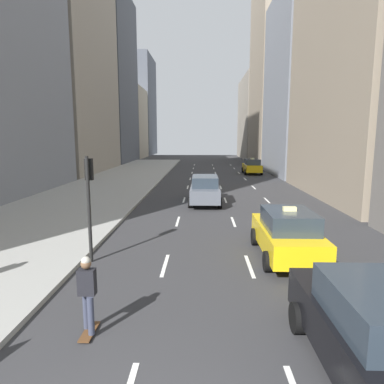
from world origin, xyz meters
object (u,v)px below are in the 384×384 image
object	(u,v)px
taxi_second	(252,166)
traffic_light_pole	(89,192)
sedan_black_near	(374,331)
taxi_lead	(287,233)
sedan_silver_behind	(205,189)
skateboarder	(87,292)

from	to	relation	value
taxi_second	traffic_light_pole	size ratio (longest dim) A/B	1.22
sedan_black_near	traffic_light_pole	xyz separation A→B (m)	(-6.75, 5.64, 1.51)
taxi_second	sedan_black_near	size ratio (longest dim) A/B	1.00
sedan_black_near	traffic_light_pole	size ratio (longest dim) A/B	1.23
taxi_lead	sedan_black_near	distance (m)	6.15
taxi_lead	taxi_second	size ratio (longest dim) A/B	1.00
taxi_second	sedan_silver_behind	bearing A→B (deg)	-107.15
sedan_black_near	skateboarder	world-z (taller)	sedan_black_near
skateboarder	traffic_light_pole	bearing A→B (deg)	107.04
traffic_light_pole	sedan_silver_behind	bearing A→B (deg)	69.39
taxi_lead	traffic_light_pole	world-z (taller)	traffic_light_pole
taxi_second	sedan_black_near	xyz separation A→B (m)	(-2.80, -34.29, 0.02)
taxi_lead	taxi_second	distance (m)	28.28
sedan_silver_behind	skateboarder	world-z (taller)	sedan_silver_behind
taxi_second	sedan_black_near	bearing A→B (deg)	-94.67
traffic_light_pole	skateboarder	bearing A→B (deg)	-72.96
sedan_black_near	taxi_second	bearing A→B (deg)	85.33
taxi_second	traffic_light_pole	world-z (taller)	traffic_light_pole
sedan_black_near	traffic_light_pole	distance (m)	8.92
taxi_lead	skateboarder	size ratio (longest dim) A/B	2.52
taxi_second	traffic_light_pole	distance (m)	30.24
sedan_silver_behind	skateboarder	bearing A→B (deg)	-99.90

